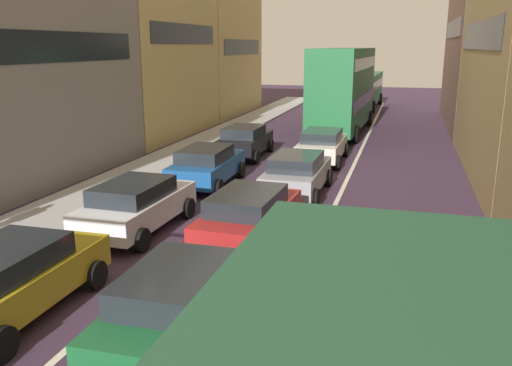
% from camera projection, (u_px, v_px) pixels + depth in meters
% --- Properties ---
extents(sidewalk_left, '(2.60, 64.00, 0.14)m').
position_uv_depth(sidewalk_left, '(161.00, 163.00, 24.03)').
color(sidewalk_left, '#A5A5A5').
rests_on(sidewalk_left, ground).
extents(lane_stripe_left, '(0.16, 60.00, 0.01)m').
position_uv_depth(lane_stripe_left, '(268.00, 171.00, 22.74)').
color(lane_stripe_left, silver).
rests_on(lane_stripe_left, ground).
extents(lane_stripe_right, '(0.16, 60.00, 0.01)m').
position_uv_depth(lane_stripe_right, '(349.00, 176.00, 21.85)').
color(lane_stripe_right, silver).
rests_on(lane_stripe_right, ground).
extents(building_row_left, '(7.20, 43.90, 12.56)m').
position_uv_depth(building_row_left, '(62.00, 41.00, 25.02)').
color(building_row_left, gray).
rests_on(building_row_left, ground).
extents(sedan_centre_lane_second, '(2.12, 4.33, 1.49)m').
position_uv_depth(sedan_centre_lane_second, '(181.00, 302.00, 9.47)').
color(sedan_centre_lane_second, '#19592D').
rests_on(sedan_centre_lane_second, ground).
extents(wagon_left_lane_second, '(2.07, 4.31, 1.49)m').
position_uv_depth(wagon_left_lane_second, '(10.00, 278.00, 10.43)').
color(wagon_left_lane_second, '#B29319').
rests_on(wagon_left_lane_second, ground).
extents(hatchback_centre_lane_third, '(2.23, 4.38, 1.49)m').
position_uv_depth(hatchback_centre_lane_third, '(249.00, 215.00, 14.29)').
color(hatchback_centre_lane_third, '#A51E1E').
rests_on(hatchback_centre_lane_third, ground).
extents(sedan_left_lane_third, '(2.15, 4.35, 1.49)m').
position_uv_depth(sedan_left_lane_third, '(136.00, 204.00, 15.27)').
color(sedan_left_lane_third, silver).
rests_on(sedan_left_lane_third, ground).
extents(coupe_centre_lane_fourth, '(2.09, 4.32, 1.49)m').
position_uv_depth(coupe_centre_lane_fourth, '(297.00, 173.00, 19.05)').
color(coupe_centre_lane_fourth, gray).
rests_on(coupe_centre_lane_fourth, ground).
extents(sedan_left_lane_fourth, '(2.14, 4.34, 1.49)m').
position_uv_depth(sedan_left_lane_fourth, '(207.00, 165.00, 20.31)').
color(sedan_left_lane_fourth, '#194C8C').
rests_on(sedan_left_lane_fourth, ground).
extents(sedan_centre_lane_fifth, '(2.07, 4.31, 1.49)m').
position_uv_depth(sedan_centre_lane_fifth, '(322.00, 145.00, 24.39)').
color(sedan_centre_lane_fifth, beige).
rests_on(sedan_centre_lane_fifth, ground).
extents(sedan_left_lane_fifth, '(2.12, 4.33, 1.49)m').
position_uv_depth(sedan_left_lane_fifth, '(245.00, 140.00, 25.53)').
color(sedan_left_lane_fifth, black).
rests_on(sedan_left_lane_fifth, ground).
extents(sedan_right_lane_behind_truck, '(2.18, 4.36, 1.49)m').
position_uv_depth(sedan_right_lane_behind_truck, '(367.00, 264.00, 11.10)').
color(sedan_right_lane_behind_truck, '#759EB7').
rests_on(sedan_right_lane_behind_truck, ground).
extents(bus_mid_queue_primary, '(3.09, 10.58, 5.06)m').
position_uv_depth(bus_mid_queue_primary, '(343.00, 87.00, 31.81)').
color(bus_mid_queue_primary, '#1E6033').
rests_on(bus_mid_queue_primary, ground).
extents(bus_far_queue_secondary, '(3.03, 10.57, 2.90)m').
position_uv_depth(bus_far_queue_secondary, '(362.00, 88.00, 44.93)').
color(bus_far_queue_secondary, '#1E6033').
rests_on(bus_far_queue_secondary, ground).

